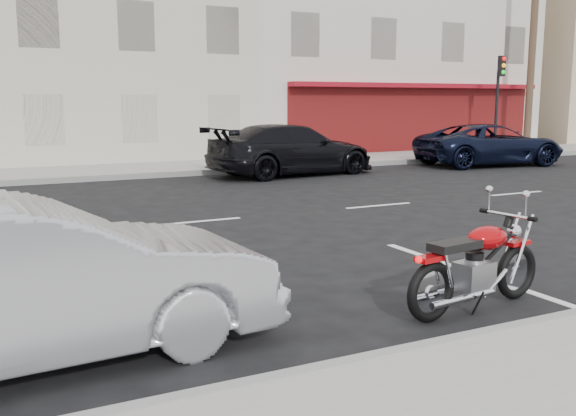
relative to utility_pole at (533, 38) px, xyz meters
The scene contains 12 objects.
ground 18.35m from the utility_pole, 150.98° to the right, with size 120.00×120.00×0.00m, color black.
curb_far 21.08m from the utility_pole, behind, with size 80.00×0.12×0.16m, color gray.
bldg_cream 19.15m from the utility_pole, 156.25° to the left, with size 12.00×12.00×11.50m, color #BCB4A0.
bldg_corner 9.05m from the utility_pole, 120.30° to the left, with size 14.00×12.00×12.50m, color beige.
bldg_far_east 13.04m from the utility_pole, 36.25° to the left, with size 12.00×12.00×11.00m, color tan.
utility_pole is the anchor object (origin of this frame).
traffic_light 2.97m from the utility_pole, behind, with size 0.26×0.30×3.80m.
fire_hydrant 5.48m from the utility_pole, behind, with size 0.20×0.20×0.72m.
motorcycle 21.99m from the utility_pole, 137.16° to the right, with size 2.00×0.67×1.01m.
sedan_silver 25.57m from the utility_pole, 146.02° to the right, with size 1.52×4.35×1.43m, color #A1A3A9.
suv_far 7.31m from the utility_pole, 148.17° to the right, with size 2.35×5.10×1.42m, color black.
car_far 13.45m from the utility_pole, 167.81° to the right, with size 2.13×5.23×1.52m, color black.
Camera 1 is at (-5.79, -11.15, 2.22)m, focal length 40.00 mm.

